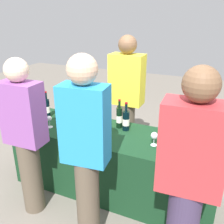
{
  "coord_description": "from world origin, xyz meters",
  "views": [
    {
      "loc": [
        1.01,
        -2.25,
        1.97
      ],
      "look_at": [
        0.0,
        0.0,
        0.99
      ],
      "focal_mm": 40.51,
      "sensor_mm": 36.0,
      "label": 1
    }
  ],
  "objects_px": {
    "wine_bottle_2": "(83,115)",
    "wine_bottle_3": "(99,116)",
    "wine_bottle_1": "(59,107)",
    "wine_glass_1": "(63,119)",
    "wine_glass_4": "(154,136)",
    "wine_glass_2": "(72,124)",
    "wine_glass_5": "(171,140)",
    "menu_board": "(198,136)",
    "wine_bottle_7": "(182,132)",
    "wine_bottle_4": "(119,117)",
    "guest_1": "(86,150)",
    "wine_glass_0": "(49,119)",
    "wine_glass_3": "(96,126)",
    "wine_bottle_0": "(47,108)",
    "server_pouring": "(126,98)",
    "guest_0": "(26,135)",
    "guest_2": "(188,179)",
    "wine_bottle_6": "(169,130)",
    "wine_bottle_5": "(126,120)"
  },
  "relations": [
    {
      "from": "wine_bottle_1",
      "to": "wine_glass_5",
      "type": "distance_m",
      "value": 1.48
    },
    {
      "from": "wine_glass_2",
      "to": "wine_bottle_0",
      "type": "bearing_deg",
      "value": 153.32
    },
    {
      "from": "guest_0",
      "to": "guest_1",
      "type": "height_order",
      "value": "guest_1"
    },
    {
      "from": "wine_bottle_6",
      "to": "wine_glass_3",
      "type": "relative_size",
      "value": 2.14
    },
    {
      "from": "wine_glass_0",
      "to": "wine_bottle_4",
      "type": "bearing_deg",
      "value": 23.7
    },
    {
      "from": "wine_glass_3",
      "to": "guest_0",
      "type": "distance_m",
      "value": 0.72
    },
    {
      "from": "guest_2",
      "to": "menu_board",
      "type": "xyz_separation_m",
      "value": [
        -0.08,
        1.77,
        -0.53
      ]
    },
    {
      "from": "wine_bottle_4",
      "to": "wine_glass_4",
      "type": "relative_size",
      "value": 2.38
    },
    {
      "from": "wine_bottle_6",
      "to": "wine_bottle_1",
      "type": "bearing_deg",
      "value": 177.85
    },
    {
      "from": "wine_bottle_1",
      "to": "server_pouring",
      "type": "bearing_deg",
      "value": 34.95
    },
    {
      "from": "wine_glass_1",
      "to": "menu_board",
      "type": "distance_m",
      "value": 1.84
    },
    {
      "from": "wine_glass_1",
      "to": "wine_bottle_0",
      "type": "bearing_deg",
      "value": 154.48
    },
    {
      "from": "wine_bottle_0",
      "to": "wine_glass_2",
      "type": "relative_size",
      "value": 2.29
    },
    {
      "from": "wine_bottle_4",
      "to": "guest_1",
      "type": "height_order",
      "value": "guest_1"
    },
    {
      "from": "wine_bottle_4",
      "to": "wine_glass_5",
      "type": "distance_m",
      "value": 0.68
    },
    {
      "from": "wine_bottle_2",
      "to": "wine_glass_0",
      "type": "bearing_deg",
      "value": -145.28
    },
    {
      "from": "wine_bottle_1",
      "to": "wine_glass_1",
      "type": "bearing_deg",
      "value": -48.38
    },
    {
      "from": "wine_glass_2",
      "to": "wine_glass_5",
      "type": "xyz_separation_m",
      "value": [
        1.04,
        0.11,
        -0.01
      ]
    },
    {
      "from": "guest_2",
      "to": "wine_bottle_4",
      "type": "bearing_deg",
      "value": 131.14
    },
    {
      "from": "wine_glass_3",
      "to": "wine_glass_4",
      "type": "distance_m",
      "value": 0.63
    },
    {
      "from": "wine_glass_0",
      "to": "wine_glass_5",
      "type": "relative_size",
      "value": 1.0
    },
    {
      "from": "wine_bottle_1",
      "to": "wine_glass_2",
      "type": "distance_m",
      "value": 0.54
    },
    {
      "from": "menu_board",
      "to": "wine_glass_0",
      "type": "bearing_deg",
      "value": -143.95
    },
    {
      "from": "server_pouring",
      "to": "menu_board",
      "type": "height_order",
      "value": "server_pouring"
    },
    {
      "from": "wine_bottle_3",
      "to": "wine_glass_5",
      "type": "relative_size",
      "value": 2.21
    },
    {
      "from": "wine_bottle_0",
      "to": "wine_bottle_4",
      "type": "bearing_deg",
      "value": 5.13
    },
    {
      "from": "wine_bottle_2",
      "to": "wine_bottle_7",
      "type": "xyz_separation_m",
      "value": [
        1.12,
        0.05,
        -0.02
      ]
    },
    {
      "from": "wine_bottle_2",
      "to": "guest_1",
      "type": "distance_m",
      "value": 0.94
    },
    {
      "from": "wine_bottle_2",
      "to": "wine_bottle_3",
      "type": "distance_m",
      "value": 0.19
    },
    {
      "from": "wine_glass_5",
      "to": "menu_board",
      "type": "relative_size",
      "value": 0.18
    },
    {
      "from": "wine_glass_3",
      "to": "wine_glass_4",
      "type": "relative_size",
      "value": 0.97
    },
    {
      "from": "menu_board",
      "to": "wine_glass_5",
      "type": "bearing_deg",
      "value": -100.37
    },
    {
      "from": "wine_bottle_7",
      "to": "wine_glass_1",
      "type": "relative_size",
      "value": 2.02
    },
    {
      "from": "server_pouring",
      "to": "wine_glass_4",
      "type": "bearing_deg",
      "value": 128.36
    },
    {
      "from": "server_pouring",
      "to": "wine_bottle_2",
      "type": "bearing_deg",
      "value": 63.58
    },
    {
      "from": "wine_glass_1",
      "to": "wine_glass_3",
      "type": "xyz_separation_m",
      "value": [
        0.43,
        -0.01,
        -0.01
      ]
    },
    {
      "from": "wine_glass_0",
      "to": "guest_1",
      "type": "relative_size",
      "value": 0.08
    },
    {
      "from": "guest_1",
      "to": "wine_bottle_7",
      "type": "bearing_deg",
      "value": 46.8
    },
    {
      "from": "wine_bottle_3",
      "to": "wine_glass_0",
      "type": "distance_m",
      "value": 0.57
    },
    {
      "from": "wine_glass_1",
      "to": "server_pouring",
      "type": "distance_m",
      "value": 0.9
    },
    {
      "from": "wine_bottle_5",
      "to": "wine_glass_3",
      "type": "bearing_deg",
      "value": -138.2
    },
    {
      "from": "wine_glass_4",
      "to": "wine_glass_2",
      "type": "bearing_deg",
      "value": -172.95
    },
    {
      "from": "wine_bottle_1",
      "to": "wine_bottle_7",
      "type": "distance_m",
      "value": 1.53
    },
    {
      "from": "wine_bottle_2",
      "to": "wine_glass_0",
      "type": "distance_m",
      "value": 0.38
    },
    {
      "from": "wine_bottle_4",
      "to": "wine_glass_3",
      "type": "xyz_separation_m",
      "value": [
        -0.16,
        -0.26,
        -0.03
      ]
    },
    {
      "from": "wine_glass_0",
      "to": "guest_1",
      "type": "height_order",
      "value": "guest_1"
    },
    {
      "from": "wine_bottle_3",
      "to": "server_pouring",
      "type": "xyz_separation_m",
      "value": [
        0.12,
        0.54,
        0.08
      ]
    },
    {
      "from": "wine_bottle_5",
      "to": "wine_glass_5",
      "type": "bearing_deg",
      "value": -21.35
    },
    {
      "from": "wine_bottle_1",
      "to": "wine_bottle_6",
      "type": "xyz_separation_m",
      "value": [
        1.4,
        -0.05,
        -0.01
      ]
    },
    {
      "from": "wine_bottle_6",
      "to": "wine_bottle_0",
      "type": "bearing_deg",
      "value": -178.5
    }
  ]
}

